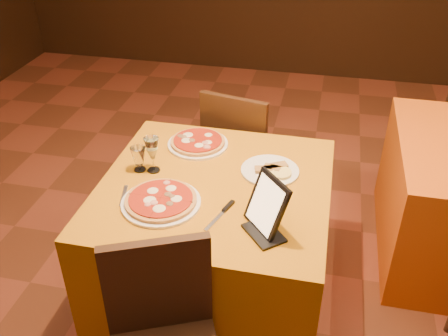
% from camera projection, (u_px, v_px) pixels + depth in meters
% --- Properties ---
extents(floor, '(6.00, 7.00, 0.01)m').
position_uv_depth(floor, '(220.00, 316.00, 2.68)').
color(floor, '#5E2D19').
rests_on(floor, ground).
extents(main_table, '(1.10, 1.10, 0.75)m').
position_uv_depth(main_table, '(216.00, 243.00, 2.61)').
color(main_table, '#B56E0B').
rests_on(main_table, floor).
extents(chair_main_far, '(0.54, 0.54, 0.91)m').
position_uv_depth(chair_main_far, '(245.00, 150.00, 3.24)').
color(chair_main_far, black).
rests_on(chair_main_far, floor).
extents(pizza_near, '(0.36, 0.36, 0.03)m').
position_uv_depth(pizza_near, '(161.00, 201.00, 2.26)').
color(pizza_near, white).
rests_on(pizza_near, main_table).
extents(pizza_far, '(0.33, 0.33, 0.03)m').
position_uv_depth(pizza_far, '(198.00, 143.00, 2.70)').
color(pizza_far, white).
rests_on(pizza_far, main_table).
extents(cutlet_dish, '(0.29, 0.29, 0.03)m').
position_uv_depth(cutlet_dish, '(270.00, 170.00, 2.48)').
color(cutlet_dish, white).
rests_on(cutlet_dish, main_table).
extents(wine_glass, '(0.10, 0.10, 0.19)m').
position_uv_depth(wine_glass, '(152.00, 154.00, 2.45)').
color(wine_glass, '#D4D97B').
rests_on(wine_glass, main_table).
extents(water_glass, '(0.08, 0.08, 0.13)m').
position_uv_depth(water_glass, '(139.00, 159.00, 2.47)').
color(water_glass, white).
rests_on(water_glass, main_table).
extents(tablet, '(0.21, 0.22, 0.24)m').
position_uv_depth(tablet, '(267.00, 204.00, 2.07)').
color(tablet, black).
rests_on(tablet, main_table).
extents(knife, '(0.08, 0.21, 0.01)m').
position_uv_depth(knife, '(219.00, 217.00, 2.18)').
color(knife, '#B9BAC0').
rests_on(knife, main_table).
extents(fork_near, '(0.06, 0.16, 0.01)m').
position_uv_depth(fork_near, '(124.00, 196.00, 2.32)').
color(fork_near, silver).
rests_on(fork_near, main_table).
extents(fork_far, '(0.07, 0.16, 0.01)m').
position_uv_depth(fork_far, '(218.00, 149.00, 2.67)').
color(fork_far, silver).
rests_on(fork_far, main_table).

